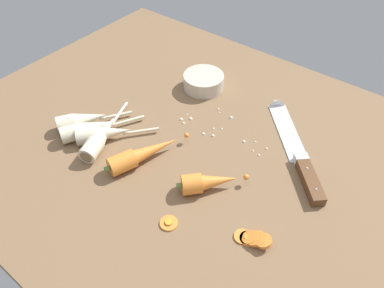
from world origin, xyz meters
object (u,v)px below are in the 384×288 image
Objects in this scene: whole_carrot_second at (208,182)px; carrot_slice_stray_near at (248,238)px; chefs_knife at (293,142)px; parsnip_mid_right at (104,134)px; carrot_slice_stack at (254,238)px; whole_carrot at (142,154)px; carrot_slice_stray_mid at (169,222)px; parsnip_back at (89,129)px; parsnip_front at (101,137)px; parsnip_mid_left at (82,120)px; prep_bowl at (204,81)px.

carrot_slice_stray_near is (12.82, -4.99, -1.74)cm from whole_carrot_second.
parsnip_mid_right is at bearing -144.10° from chefs_knife.
chefs_knife reaches higher than carrot_slice_stack.
whole_carrot reaches higher than carrot_slice_stray_mid.
carrot_slice_stack is (13.77, -4.72, -1.27)cm from whole_carrot_second.
whole_carrot_second reaches higher than carrot_slice_stray_mid.
parsnip_back reaches higher than chefs_knife.
parsnip_front is 8.06cm from parsnip_mid_left.
carrot_slice_stray_mid is (-8.72, -34.03, -0.29)cm from chefs_knife.
parsnip_mid_left is (-43.28, -25.63, 1.33)cm from chefs_knife.
carrot_slice_stack is (29.76, -2.21, -1.27)cm from whole_carrot.
parsnip_mid_left is at bearing 177.96° from carrot_slice_stack.
whole_carrot_second is 3.75× the size of carrot_slice_stray_near.
carrot_slice_stack is 0.63× the size of prep_bowl.
carrot_slice_stray_near is at bearing -43.56° from prep_bowl.
chefs_knife is 7.87× the size of carrot_slice_stray_mid.
whole_carrot_second is 27.81cm from parsnip_mid_right.
whole_carrot is 19.43cm from parsnip_mid_left.
parsnip_mid_left is 33.73cm from prep_bowl.
carrot_slice_stack is (5.90, -27.38, 0.18)cm from chefs_knife.
whole_carrot_second is 13.86cm from carrot_slice_stray_near.
carrot_slice_stack is at bearing -4.24° from whole_carrot.
chefs_knife is at bearing 100.14° from carrot_slice_stray_near.
parsnip_mid_left and parsnip_back have the same top height.
whole_carrot_second reaches higher than prep_bowl.
parsnip_front reaches higher than carrot_slice_stray_near.
parsnip_back is at bearing 179.05° from carrot_slice_stack.
parsnip_mid_left is 1.49× the size of prep_bowl.
chefs_knife is 1.72× the size of parsnip_mid_right.
whole_carrot reaches higher than carrot_slice_stack.
whole_carrot_second is 3.38× the size of carrot_slice_stray_mid.
parsnip_mid_right is at bearing 177.68° from carrot_slice_stack.
parsnip_mid_left is 3.88cm from parsnip_back.
whole_carrot_second is at bearing 161.09° from carrot_slice_stack.
parsnip_mid_left is (-19.42, -0.45, -0.12)cm from whole_carrot.
parsnip_mid_left is 7.77cm from parsnip_mid_right.
chefs_knife is 24.04cm from whole_carrot_second.
parsnip_front is 41.23cm from carrot_slice_stack.
parsnip_front reaches higher than carrot_slice_stack.
parsnip_front and parsnip_mid_left have the same top height.
carrot_slice_stack is 1.10cm from carrot_slice_stray_near.
prep_bowl is (-5.76, 30.39, 0.05)cm from whole_carrot.
parsnip_back is at bearing -107.30° from prep_bowl.
parsnip_mid_right is at bearing -100.80° from prep_bowl.
parsnip_mid_left is at bearing -175.22° from whole_carrot_second.
parsnip_mid_left is (-35.41, -2.96, -0.12)cm from whole_carrot_second.
chefs_knife is at bearing 70.85° from whole_carrot_second.
parsnip_front reaches higher than chefs_knife.
chefs_knife is 35.13cm from carrot_slice_stray_mid.
chefs_knife is 8.73× the size of carrot_slice_stray_near.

